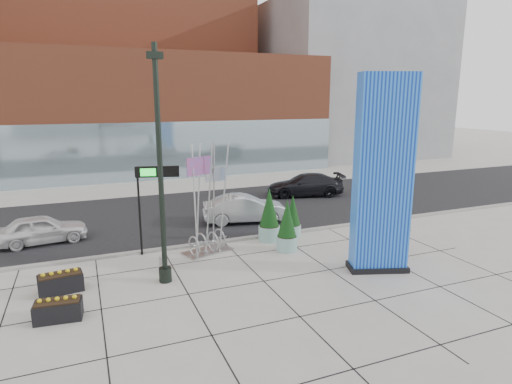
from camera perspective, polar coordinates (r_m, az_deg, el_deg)
name	(u,v)px	position (r m, az deg, el deg)	size (l,w,h in m)	color
ground	(231,276)	(17.59, -3.32, -11.06)	(160.00, 160.00, 0.00)	#9E9991
street_asphalt	(178,214)	(26.74, -10.35, -2.95)	(80.00, 12.00, 0.02)	black
curb_edge	(204,244)	(21.14, -6.89, -6.85)	(80.00, 0.30, 0.12)	gray
tower_podium	(148,114)	(42.76, -14.19, 10.03)	(34.00, 10.00, 11.00)	#9C492D
tower_glass_front	(158,151)	(38.26, -12.89, 5.34)	(34.00, 0.60, 5.00)	#8CA5B2
building_grey_parking	(342,82)	(56.68, 11.46, 14.19)	(20.00, 18.00, 18.00)	slate
blue_pylon	(383,179)	(17.78, 16.53, 1.70)	(2.61, 1.78, 7.97)	#0B2CB1
lamp_post	(161,190)	(16.31, -12.52, 0.24)	(0.58, 0.49, 8.90)	black
public_art_sculpture	(207,224)	(19.80, -6.55, -4.30)	(2.47, 1.73, 5.09)	#B1B2B5
concrete_bollard	(163,263)	(18.29, -12.29, -9.29)	(0.33, 0.33, 0.65)	gray
overhead_street_sign	(154,179)	(19.61, -13.50, 1.75)	(1.89, 0.66, 4.07)	black
round_planter_east	(293,217)	(22.09, 4.91, -3.31)	(0.87, 0.87, 2.18)	#86B5AD
round_planter_mid	(269,216)	(21.29, 1.77, -3.21)	(1.07, 1.07, 2.68)	#86B5AD
round_planter_west	(287,227)	(19.98, 4.15, -4.63)	(0.98, 0.98, 2.44)	#86B5AD
box_planter_north	(61,282)	(17.61, -24.61, -10.83)	(1.62, 0.95, 0.84)	black
box_planter_south	(58,309)	(15.61, -24.87, -13.98)	(1.51, 0.86, 0.79)	black
car_white_west	(42,230)	(23.49, -26.69, -4.49)	(1.67, 4.16, 1.42)	white
car_silver_mid	(245,209)	(24.51, -1.47, -2.28)	(1.66, 4.77, 1.57)	#B1B3B9
car_dark_east	(305,185)	(31.38, 6.58, 0.93)	(2.25, 5.52, 1.60)	black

